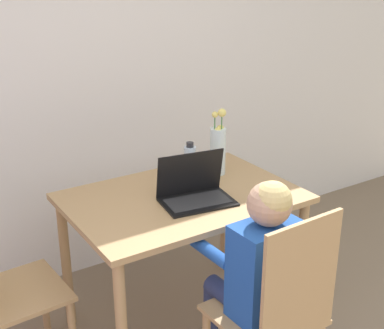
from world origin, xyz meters
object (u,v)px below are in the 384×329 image
laptop (194,190)px  flower_vase (218,148)px  water_bottle (190,167)px  chair_occupied (276,315)px  person_seated (257,264)px

laptop → flower_vase: size_ratio=1.01×
laptop → water_bottle: (0.06, 0.13, 0.06)m
laptop → water_bottle: size_ratio=1.50×
chair_occupied → person_seated: bearing=-90.0°
chair_occupied → laptop: size_ratio=2.63×
flower_vase → person_seated: bearing=-113.1°
flower_vase → chair_occupied: bearing=-109.7°
chair_occupied → flower_vase: size_ratio=2.66×
chair_occupied → person_seated: (-0.00, 0.13, 0.17)m
chair_occupied → water_bottle: water_bottle is taller
person_seated → flower_vase: 0.82m
person_seated → chair_occupied: bearing=90.0°
flower_vase → water_bottle: (-0.23, -0.09, -0.03)m
chair_occupied → laptop: (0.01, 0.63, 0.32)m
flower_vase → water_bottle: 0.25m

